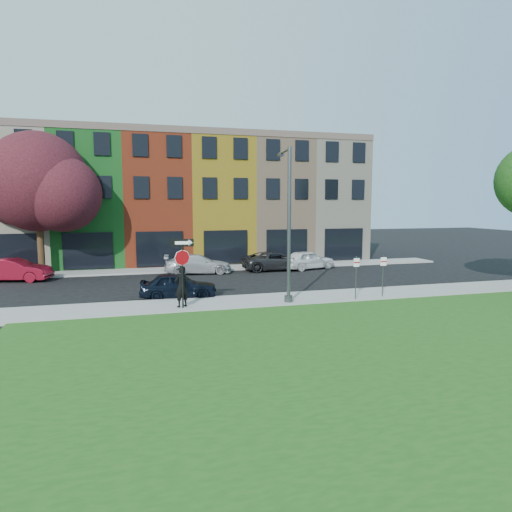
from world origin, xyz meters
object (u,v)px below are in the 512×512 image
object	(u,v)px
stop_sign	(182,259)
street_lamp	(288,225)
man	(181,287)
sedan_near	(178,285)

from	to	relation	value
stop_sign	street_lamp	bearing A→B (deg)	9.51
stop_sign	street_lamp	xyz separation A→B (m)	(5.08, 0.13, 1.48)
man	sedan_near	world-z (taller)	man
man	sedan_near	bearing A→B (deg)	-116.06
stop_sign	man	size ratio (longest dim) A/B	1.67
sedan_near	street_lamp	bearing A→B (deg)	-111.64
stop_sign	sedan_near	bearing A→B (deg)	96.11
sedan_near	man	bearing A→B (deg)	-176.28
sedan_near	street_lamp	size ratio (longest dim) A/B	0.55
stop_sign	man	bearing A→B (deg)	106.93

